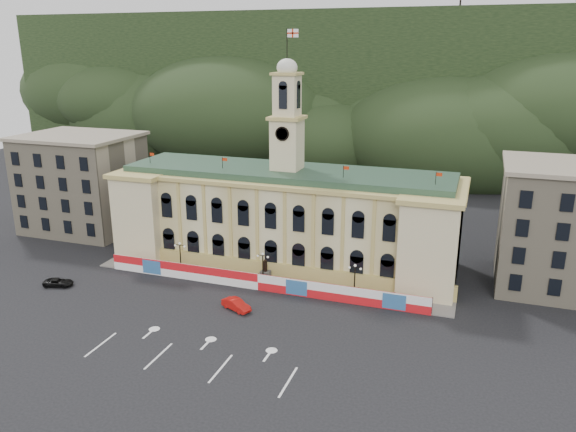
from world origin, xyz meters
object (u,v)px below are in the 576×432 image
(statue, at_px, (265,275))
(black_suv, at_px, (58,282))
(lamp_center, at_px, (263,266))
(red_sedan, at_px, (236,305))

(statue, bearing_deg, black_suv, -158.09)
(lamp_center, height_order, red_sedan, lamp_center)
(red_sedan, xyz_separation_m, black_suv, (-28.46, -1.57, -0.14))
(lamp_center, bearing_deg, red_sedan, -92.35)
(statue, bearing_deg, red_sedan, -92.12)
(statue, relative_size, black_suv, 0.79)
(lamp_center, relative_size, red_sedan, 1.08)
(black_suv, bearing_deg, lamp_center, -85.92)
(red_sedan, bearing_deg, black_suv, 116.67)
(red_sedan, relative_size, black_suv, 1.01)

